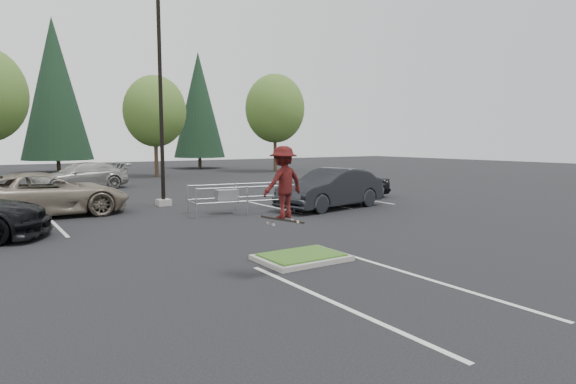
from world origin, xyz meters
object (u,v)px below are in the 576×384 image
conif_c (199,105)px  car_r_charc (331,189)px  cart_corral (230,195)px  light_pole (161,107)px  decid_c (155,114)px  conif_b (55,89)px  car_far_silver (82,176)px  decid_d (275,111)px  car_r_black (352,184)px  car_l_tan (46,194)px  skateboarder (283,183)px

conif_c → car_r_charc: bearing=-103.0°
cart_corral → car_r_charc: bearing=-4.5°
light_pole → car_r_charc: light_pole is taller
decid_c → cart_corral: bearing=-100.3°
conif_b → light_pole: bearing=-89.0°
car_r_charc → car_far_silver: car_r_charc is taller
decid_d → car_r_charc: size_ratio=1.74×
car_r_black → conif_c: bearing=-170.7°
light_pole → decid_d: size_ratio=1.07×
car_r_charc → car_far_silver: bearing=-162.5°
cart_corral → car_far_silver: (-3.28, 13.92, 0.08)m
conif_c → cart_corral: 34.18m
light_pole → decid_d: bearing=46.3°
decid_d → car_l_tan: size_ratio=1.48×
cart_corral → car_far_silver: size_ratio=0.77×
cart_corral → conif_c: bearing=78.1°
cart_corral → decid_c: bearing=88.6°
car_r_black → car_far_silver: (-11.26, 12.36, 0.14)m
conif_c → skateboarder: size_ratio=7.08×
light_pole → car_r_black: light_pole is taller
conif_c → decid_c: bearing=-129.6°
car_r_black → car_far_silver: bearing=-120.7°
conif_b → cart_corral: conif_b is taller
decid_c → conif_c: size_ratio=0.67×
car_r_black → decid_c: bearing=-151.9°
car_l_tan → car_r_black: bearing=-97.5°
car_far_silver → car_r_black: bearing=30.2°
decid_d → cart_corral: (-15.97, -22.26, -5.15)m
decid_d → skateboarder: bearing=-121.5°
car_r_black → car_r_charc: bearing=-36.1°
conif_c → skateboarder: (-15.20, -40.50, -4.73)m
car_r_charc → car_r_black: car_r_charc is taller
car_far_silver → decid_d: bearing=101.3°
skateboarder → car_l_tan: size_ratio=0.28×
decid_d → car_far_silver: size_ratio=1.63×
decid_c → conif_c: conif_c is taller
car_r_charc → decid_c: bearing=171.4°
conif_c → car_l_tan: 34.08m
decid_c → car_r_black: bearing=-78.8°
car_l_tan → decid_c: bearing=-29.9°
light_pole → car_l_tan: bearing=-174.3°
decid_c → car_r_black: (4.01, -20.20, -4.56)m
light_pole → decid_c: size_ratio=1.21×
skateboarder → car_l_tan: skateboarder is taller
decid_c → skateboarder: 31.82m
decid_d → decid_c: bearing=-177.6°
decid_d → car_r_charc: decid_d is taller
conif_c → cart_corral: bearing=-110.9°
light_pole → car_far_silver: light_pole is taller
decid_c → decid_d: decid_d is taller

